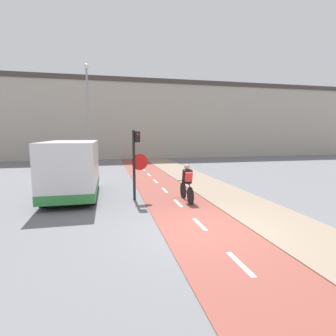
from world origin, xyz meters
The scene contains 8 objects.
ground_plane centered at (0.00, 0.00, 0.00)m, with size 120.00×120.00×0.00m, color slate.
bike_lane centered at (0.00, 0.01, 0.01)m, with size 2.53×60.00×0.02m.
sidewalk_strip centered at (2.46, 0.00, 0.03)m, with size 2.40×60.00×0.05m.
building_row_background centered at (0.00, 24.72, 4.39)m, with size 60.00×5.20×8.77m.
traffic_light_pole centered at (-1.53, 3.96, 1.80)m, with size 0.67×0.25×2.89m.
street_lamp_far centered at (-4.01, 13.96, 4.70)m, with size 0.36×0.36×7.83m.
cyclist_near centered at (0.43, 3.23, 0.72)m, with size 0.46×1.70×1.53m.
van centered at (-4.17, 5.14, 1.19)m, with size 2.06×4.66×2.42m.
Camera 1 is at (-2.65, -6.73, 2.72)m, focal length 28.00 mm.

